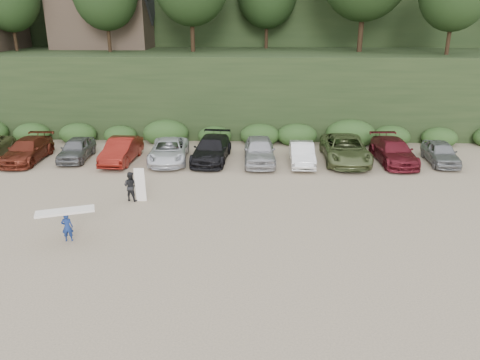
{
  "coord_description": "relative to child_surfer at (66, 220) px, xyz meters",
  "views": [
    {
      "loc": [
        1.23,
        -18.26,
        8.97
      ],
      "look_at": [
        0.45,
        3.0,
        1.3
      ],
      "focal_mm": 35.0,
      "sensor_mm": 36.0,
      "label": 1
    }
  ],
  "objects": [
    {
      "name": "ground",
      "position": [
        6.52,
        1.11,
        -0.94
      ],
      "size": [
        120.0,
        120.0,
        0.0
      ],
      "primitive_type": "plane",
      "color": "tan",
      "rests_on": "ground"
    },
    {
      "name": "parked_cars",
      "position": [
        2.5,
        11.12,
        -0.19
      ],
      "size": [
        36.75,
        6.16,
        1.62
      ],
      "color": "#9D9DA1",
      "rests_on": "ground"
    },
    {
      "name": "child_surfer",
      "position": [
        0.0,
        0.0,
        0.0
      ],
      "size": [
        2.38,
        1.38,
        1.38
      ],
      "color": "navy",
      "rests_on": "ground"
    },
    {
      "name": "adult_surfer",
      "position": [
        1.52,
        4.48,
        -0.17
      ],
      "size": [
        1.23,
        0.75,
        1.79
      ],
      "color": "black",
      "rests_on": "ground"
    }
  ]
}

